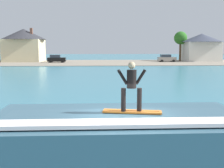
% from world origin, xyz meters
% --- Properties ---
extents(ground_plane, '(260.00, 260.00, 0.00)m').
position_xyz_m(ground_plane, '(0.00, 0.00, 0.00)').
color(ground_plane, teal).
extents(wave_crest, '(8.84, 4.15, 1.49)m').
position_xyz_m(wave_crest, '(-0.15, 0.41, 0.70)').
color(wave_crest, '#365B6D').
rests_on(wave_crest, ground_plane).
extents(surfboard, '(2.02, 0.74, 0.06)m').
position_xyz_m(surfboard, '(0.29, 0.20, 1.52)').
color(surfboard, orange).
rests_on(surfboard, wave_crest).
extents(surfer, '(0.98, 0.32, 1.66)m').
position_xyz_m(surfer, '(0.25, 0.13, 2.47)').
color(surfer, black).
rests_on(surfer, surfboard).
extents(shoreline_bank, '(120.00, 23.26, 0.09)m').
position_xyz_m(shoreline_bank, '(0.00, 54.87, 0.05)').
color(shoreline_bank, gray).
rests_on(shoreline_bank, ground_plane).
extents(car_near_shore, '(4.14, 2.04, 1.86)m').
position_xyz_m(car_near_shore, '(-10.59, 54.58, 0.94)').
color(car_near_shore, black).
rests_on(car_near_shore, ground_plane).
extents(car_far_shore, '(4.29, 2.10, 1.86)m').
position_xyz_m(car_far_shore, '(15.54, 56.03, 0.95)').
color(car_far_shore, gray).
rests_on(car_far_shore, ground_plane).
extents(house_with_chimney, '(10.85, 10.85, 8.15)m').
position_xyz_m(house_with_chimney, '(-19.17, 59.68, 4.45)').
color(house_with_chimney, beige).
rests_on(house_with_chimney, ground_plane).
extents(house_gabled_white, '(10.37, 10.37, 6.95)m').
position_xyz_m(house_gabled_white, '(25.12, 59.09, 4.02)').
color(house_gabled_white, silver).
rests_on(house_gabled_white, ground_plane).
extents(tree_tall_bare, '(3.31, 3.31, 7.58)m').
position_xyz_m(tree_tall_bare, '(20.10, 60.33, 5.81)').
color(tree_tall_bare, brown).
rests_on(tree_tall_bare, ground_plane).
extents(tree_short_bushy, '(2.85, 2.85, 5.71)m').
position_xyz_m(tree_short_bushy, '(28.25, 59.14, 4.23)').
color(tree_short_bushy, brown).
rests_on(tree_short_bushy, ground_plane).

